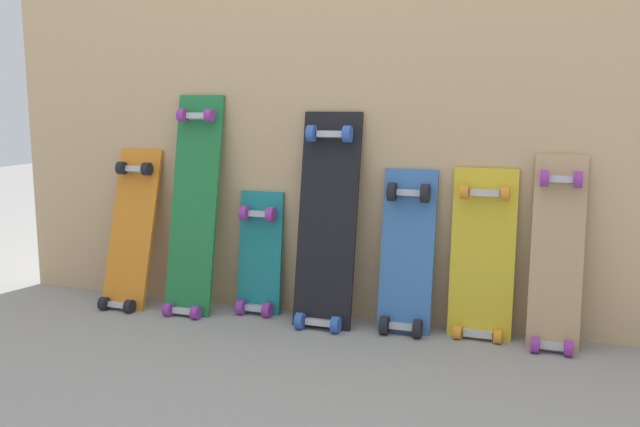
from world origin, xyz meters
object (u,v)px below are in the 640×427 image
(skateboard_natural, at_px, (556,262))
(skateboard_orange, at_px, (130,237))
(skateboard_teal, at_px, (259,261))
(skateboard_yellow, at_px, (482,263))
(skateboard_black, at_px, (327,228))
(skateboard_green, at_px, (193,213))
(skateboard_blue, at_px, (406,259))

(skateboard_natural, bearing_deg, skateboard_orange, -178.64)
(skateboard_teal, xyz_separation_m, skateboard_yellow, (0.89, 0.00, 0.06))
(skateboard_black, bearing_deg, skateboard_yellow, 4.45)
(skateboard_orange, distance_m, skateboard_black, 0.87)
(skateboard_black, bearing_deg, skateboard_teal, 171.58)
(skateboard_yellow, relative_size, skateboard_natural, 0.93)
(skateboard_orange, relative_size, skateboard_black, 0.82)
(skateboard_orange, height_order, skateboard_yellow, skateboard_orange)
(skateboard_orange, xyz_separation_m, skateboard_black, (0.86, 0.02, 0.09))
(skateboard_orange, height_order, skateboard_natural, skateboard_natural)
(skateboard_green, bearing_deg, skateboard_yellow, 2.84)
(skateboard_teal, bearing_deg, skateboard_black, -8.42)
(skateboard_teal, relative_size, skateboard_yellow, 0.81)
(skateboard_yellow, bearing_deg, skateboard_teal, -179.98)
(skateboard_orange, relative_size, skateboard_blue, 1.08)
(skateboard_green, bearing_deg, skateboard_blue, 2.07)
(skateboard_orange, height_order, skateboard_teal, skateboard_orange)
(skateboard_green, xyz_separation_m, skateboard_natural, (1.41, 0.03, -0.10))
(skateboard_black, distance_m, skateboard_yellow, 0.59)
(skateboard_teal, height_order, skateboard_natural, skateboard_natural)
(skateboard_green, relative_size, skateboard_black, 1.08)
(skateboard_teal, bearing_deg, skateboard_blue, -2.34)
(skateboard_green, relative_size, skateboard_natural, 1.28)
(skateboard_green, relative_size, skateboard_teal, 1.70)
(skateboard_black, bearing_deg, skateboard_blue, 3.71)
(skateboard_teal, relative_size, skateboard_black, 0.63)
(skateboard_black, bearing_deg, skateboard_green, -178.82)
(skateboard_orange, bearing_deg, skateboard_teal, 7.12)
(skateboard_blue, xyz_separation_m, skateboard_yellow, (0.27, 0.03, 0.00))
(skateboard_yellow, bearing_deg, skateboard_black, -175.55)
(skateboard_orange, relative_size, skateboard_yellow, 1.05)
(skateboard_teal, distance_m, skateboard_black, 0.35)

